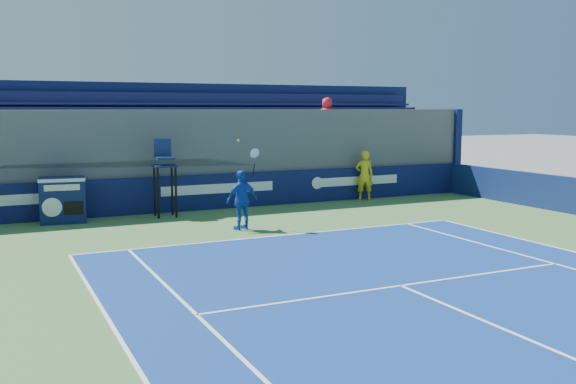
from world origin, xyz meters
name	(u,v)px	position (x,y,z in m)	size (l,w,h in m)	color
ball_person	(364,175)	(5.64, 16.71, 0.95)	(0.68, 0.45, 1.87)	yellow
back_hoarding	(218,192)	(0.00, 17.10, 0.60)	(20.40, 0.21, 1.20)	#0C1245
match_clock	(62,199)	(-5.12, 16.49, 0.74)	(1.38, 0.85, 1.40)	#0E1947
umpire_chair	(164,169)	(-2.04, 16.29, 1.53)	(0.73, 0.73, 2.48)	black
tennis_player	(242,200)	(-0.64, 13.17, 0.87)	(1.06, 0.60, 2.57)	#1543AC
stadium_seating	(199,152)	(0.01, 19.15, 1.83)	(21.00, 4.05, 4.40)	#505055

